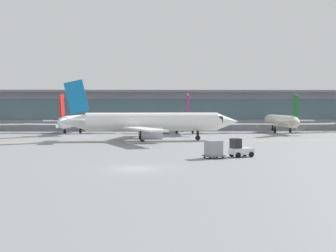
{
  "coord_description": "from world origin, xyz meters",
  "views": [
    {
      "loc": [
        1.65,
        -43.44,
        5.75
      ],
      "look_at": [
        3.57,
        21.42,
        3.0
      ],
      "focal_mm": 50.98,
      "sensor_mm": 36.0,
      "label": 1
    }
  ],
  "objects_px": {
    "gate_airplane_2": "(74,121)",
    "cargo_dolly_lead": "(214,149)",
    "gate_airplane_4": "(281,121)",
    "baggage_tug": "(240,149)",
    "taxiing_regional_jet": "(150,122)",
    "gate_airplane_3": "(184,122)"
  },
  "relations": [
    {
      "from": "baggage_tug",
      "to": "cargo_dolly_lead",
      "type": "relative_size",
      "value": 1.16
    },
    {
      "from": "taxiing_regional_jet",
      "to": "baggage_tug",
      "type": "relative_size",
      "value": 10.39
    },
    {
      "from": "cargo_dolly_lead",
      "to": "baggage_tug",
      "type": "bearing_deg",
      "value": -0.0
    },
    {
      "from": "baggage_tug",
      "to": "cargo_dolly_lead",
      "type": "distance_m",
      "value": 3.31
    },
    {
      "from": "gate_airplane_2",
      "to": "gate_airplane_3",
      "type": "relative_size",
      "value": 1.0
    },
    {
      "from": "taxiing_regional_jet",
      "to": "cargo_dolly_lead",
      "type": "height_order",
      "value": "taxiing_regional_jet"
    },
    {
      "from": "gate_airplane_4",
      "to": "baggage_tug",
      "type": "xyz_separation_m",
      "value": [
        -17.83,
        -48.92,
        -1.55
      ]
    },
    {
      "from": "gate_airplane_2",
      "to": "cargo_dolly_lead",
      "type": "height_order",
      "value": "gate_airplane_2"
    },
    {
      "from": "gate_airplane_4",
      "to": "taxiing_regional_jet",
      "type": "distance_m",
      "value": 36.43
    },
    {
      "from": "gate_airplane_2",
      "to": "baggage_tug",
      "type": "bearing_deg",
      "value": -147.61
    },
    {
      "from": "gate_airplane_2",
      "to": "gate_airplane_3",
      "type": "bearing_deg",
      "value": -90.09
    },
    {
      "from": "gate_airplane_4",
      "to": "gate_airplane_3",
      "type": "bearing_deg",
      "value": 93.82
    },
    {
      "from": "gate_airplane_3",
      "to": "baggage_tug",
      "type": "relative_size",
      "value": 8.37
    },
    {
      "from": "gate_airplane_2",
      "to": "cargo_dolly_lead",
      "type": "bearing_deg",
      "value": -151.04
    },
    {
      "from": "baggage_tug",
      "to": "gate_airplane_3",
      "type": "bearing_deg",
      "value": 73.3
    },
    {
      "from": "gate_airplane_2",
      "to": "gate_airplane_4",
      "type": "xyz_separation_m",
      "value": [
        44.47,
        0.55,
        0.0
      ]
    },
    {
      "from": "gate_airplane_4",
      "to": "baggage_tug",
      "type": "bearing_deg",
      "value": 158.28
    },
    {
      "from": "gate_airplane_3",
      "to": "taxiing_regional_jet",
      "type": "distance_m",
      "value": 22.29
    },
    {
      "from": "cargo_dolly_lead",
      "to": "gate_airplane_2",
      "type": "bearing_deg",
      "value": 94.78
    },
    {
      "from": "gate_airplane_3",
      "to": "baggage_tug",
      "type": "distance_m",
      "value": 47.03
    },
    {
      "from": "gate_airplane_4",
      "to": "baggage_tug",
      "type": "relative_size",
      "value": 8.39
    },
    {
      "from": "gate_airplane_4",
      "to": "taxiing_regional_jet",
      "type": "relative_size",
      "value": 0.81
    }
  ]
}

